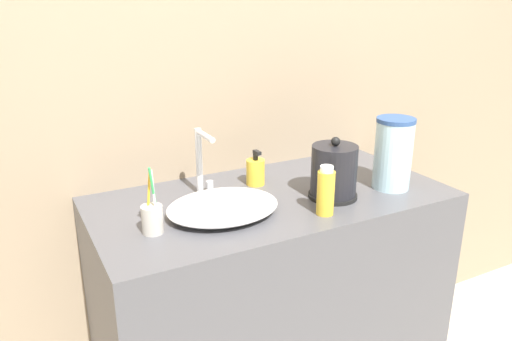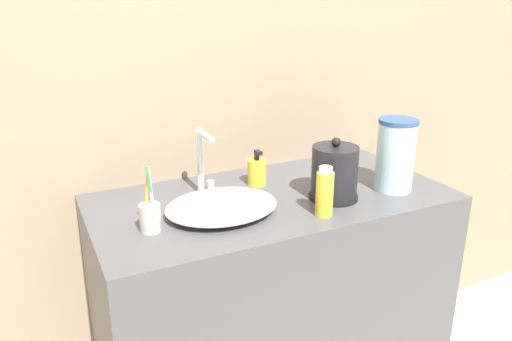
# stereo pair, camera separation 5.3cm
# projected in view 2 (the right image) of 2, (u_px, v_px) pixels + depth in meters

# --- Properties ---
(wall_back) EXTENTS (6.00, 0.04, 2.60)m
(wall_back) POSITION_uv_depth(u_px,v_px,m) (233.00, 67.00, 1.81)
(wall_back) COLOR gray
(wall_back) RESTS_ON ground_plane
(vanity_counter) EXTENTS (1.19, 0.59, 0.91)m
(vanity_counter) POSITION_uv_depth(u_px,v_px,m) (271.00, 312.00, 1.82)
(vanity_counter) COLOR #4C4C51
(vanity_counter) RESTS_ON ground_plane
(sink_basin) EXTENTS (0.35, 0.28, 0.05)m
(sink_basin) POSITION_uv_depth(u_px,v_px,m) (222.00, 206.00, 1.52)
(sink_basin) COLOR white
(sink_basin) RESTS_ON vanity_counter
(faucet) EXTENTS (0.06, 0.13, 0.23)m
(faucet) POSITION_uv_depth(u_px,v_px,m) (203.00, 159.00, 1.64)
(faucet) COLOR silver
(faucet) RESTS_ON vanity_counter
(electric_kettle) EXTENTS (0.16, 0.16, 0.21)m
(electric_kettle) POSITION_uv_depth(u_px,v_px,m) (334.00, 174.00, 1.62)
(electric_kettle) COLOR black
(electric_kettle) RESTS_ON vanity_counter
(toothbrush_cup) EXTENTS (0.06, 0.06, 0.20)m
(toothbrush_cup) POSITION_uv_depth(u_px,v_px,m) (150.00, 216.00, 1.41)
(toothbrush_cup) COLOR #B7B2A8
(toothbrush_cup) RESTS_ON vanity_counter
(lotion_bottle) EXTENTS (0.07, 0.07, 0.13)m
(lotion_bottle) POSITION_uv_depth(u_px,v_px,m) (258.00, 171.00, 1.76)
(lotion_bottle) COLOR gold
(lotion_bottle) RESTS_ON vanity_counter
(shampoo_bottle) EXTENTS (0.05, 0.05, 0.16)m
(shampoo_bottle) POSITION_uv_depth(u_px,v_px,m) (325.00, 192.00, 1.50)
(shampoo_bottle) COLOR gold
(shampoo_bottle) RESTS_ON vanity_counter
(water_pitcher) EXTENTS (0.13, 0.13, 0.25)m
(water_pitcher) POSITION_uv_depth(u_px,v_px,m) (395.00, 155.00, 1.69)
(water_pitcher) COLOR #B2DBEA
(water_pitcher) RESTS_ON vanity_counter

